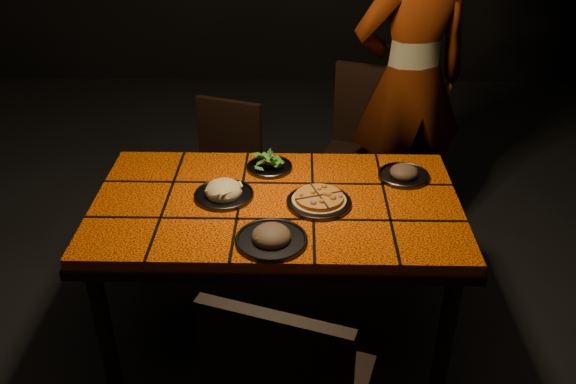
{
  "coord_description": "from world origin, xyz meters",
  "views": [
    {
      "loc": [
        0.1,
        -2.27,
        2.15
      ],
      "look_at": [
        0.05,
        -0.04,
        0.82
      ],
      "focal_mm": 38.0,
      "sensor_mm": 36.0,
      "label": 1
    }
  ],
  "objects_px": {
    "diner": "(410,81)",
    "dining_table": "(277,215)",
    "chair_far_right": "(365,141)",
    "plate_pasta": "(224,192)",
    "plate_pizza": "(319,201)",
    "chair_far_left": "(224,166)"
  },
  "relations": [
    {
      "from": "dining_table",
      "to": "plate_pizza",
      "type": "bearing_deg",
      "value": -8.67
    },
    {
      "from": "plate_pasta",
      "to": "dining_table",
      "type": "bearing_deg",
      "value": -6.63
    },
    {
      "from": "chair_far_right",
      "to": "dining_table",
      "type": "bearing_deg",
      "value": -96.91
    },
    {
      "from": "dining_table",
      "to": "plate_pasta",
      "type": "distance_m",
      "value": 0.26
    },
    {
      "from": "plate_pizza",
      "to": "chair_far_right",
      "type": "bearing_deg",
      "value": 73.28
    },
    {
      "from": "dining_table",
      "to": "chair_far_right",
      "type": "relative_size",
      "value": 1.63
    },
    {
      "from": "dining_table",
      "to": "plate_pasta",
      "type": "xyz_separation_m",
      "value": [
        -0.23,
        0.03,
        0.1
      ]
    },
    {
      "from": "chair_far_right",
      "to": "diner",
      "type": "xyz_separation_m",
      "value": [
        0.23,
        0.01,
        0.37
      ]
    },
    {
      "from": "chair_far_right",
      "to": "diner",
      "type": "bearing_deg",
      "value": 23.22
    },
    {
      "from": "chair_far_right",
      "to": "plate_pasta",
      "type": "bearing_deg",
      "value": -107.69
    },
    {
      "from": "diner",
      "to": "dining_table",
      "type": "bearing_deg",
      "value": 39.63
    },
    {
      "from": "dining_table",
      "to": "chair_far_left",
      "type": "xyz_separation_m",
      "value": [
        -0.33,
        0.79,
        -0.18
      ]
    },
    {
      "from": "dining_table",
      "to": "plate_pizza",
      "type": "xyz_separation_m",
      "value": [
        0.19,
        -0.03,
        0.1
      ]
    },
    {
      "from": "dining_table",
      "to": "diner",
      "type": "distance_m",
      "value": 1.24
    },
    {
      "from": "dining_table",
      "to": "chair_far_right",
      "type": "xyz_separation_m",
      "value": [
        0.48,
        0.96,
        -0.1
      ]
    },
    {
      "from": "plate_pasta",
      "to": "chair_far_left",
      "type": "bearing_deg",
      "value": 97.48
    },
    {
      "from": "chair_far_left",
      "to": "chair_far_right",
      "type": "height_order",
      "value": "chair_far_right"
    },
    {
      "from": "dining_table",
      "to": "plate_pizza",
      "type": "height_order",
      "value": "plate_pizza"
    },
    {
      "from": "plate_pizza",
      "to": "diner",
      "type": "bearing_deg",
      "value": 62.34
    },
    {
      "from": "dining_table",
      "to": "chair_far_left",
      "type": "distance_m",
      "value": 0.87
    },
    {
      "from": "plate_pasta",
      "to": "plate_pizza",
      "type": "bearing_deg",
      "value": -7.53
    },
    {
      "from": "chair_far_right",
      "to": "plate_pizza",
      "type": "bearing_deg",
      "value": -87.0
    }
  ]
}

